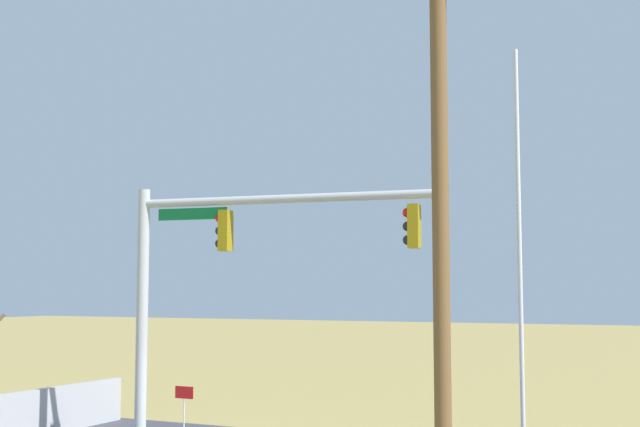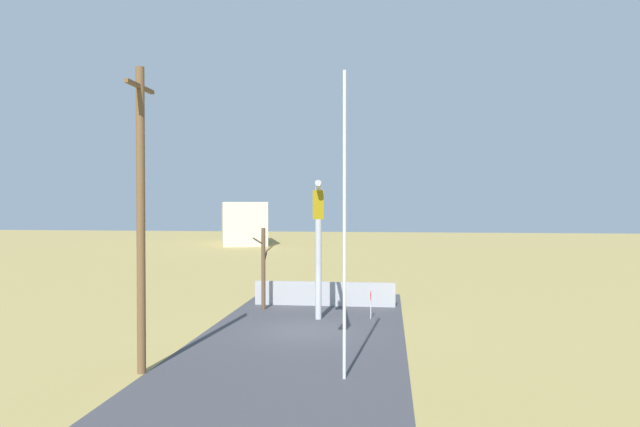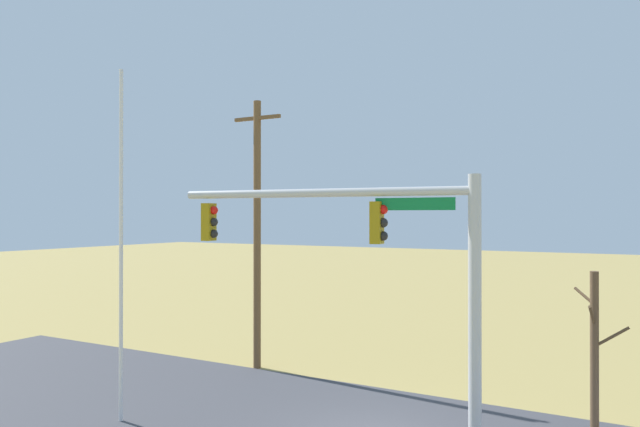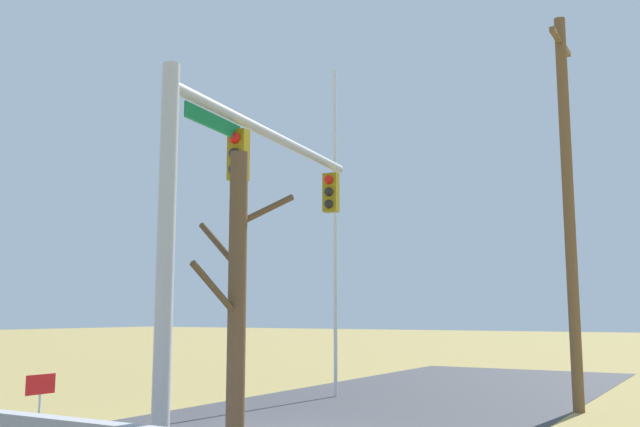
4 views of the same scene
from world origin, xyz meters
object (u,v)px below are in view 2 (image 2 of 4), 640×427
flagpole (344,225)px  utility_pole (141,215)px  distant_building (243,223)px  open_sign (371,299)px  signal_mast (318,223)px  bare_tree (263,268)px

flagpole → utility_pole: (-0.14, 6.19, 0.28)m
distant_building → flagpole: bearing=-179.8°
open_sign → distant_building: bearing=20.7°
signal_mast → distant_building: size_ratio=0.62×
bare_tree → open_sign: bearing=-108.2°
distant_building → utility_pole: bearing=174.1°
bare_tree → signal_mast: bearing=-142.1°
open_sign → distant_building: size_ratio=0.10×
signal_mast → distant_building: (48.79, 15.49, -1.73)m
flagpole → utility_pole: bearing=91.3°
flagpole → distant_building: bearing=17.1°
bare_tree → open_sign: 5.66m
utility_pole → distant_building: (55.60, 10.87, -2.19)m
utility_pole → distant_building: size_ratio=0.79×
flagpole → bare_tree: bearing=23.9°
signal_mast → open_sign: size_ratio=6.03×
bare_tree → distant_building: 46.38m
flagpole → open_sign: bearing=-3.2°
utility_pole → open_sign: utility_pole is taller
signal_mast → bare_tree: signal_mast is taller
signal_mast → utility_pole: utility_pole is taller
utility_pole → distant_building: bearing=11.1°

